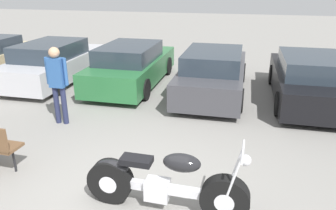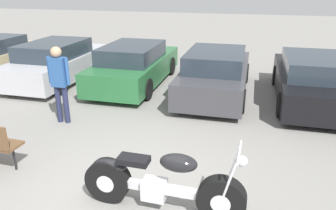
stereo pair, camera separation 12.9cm
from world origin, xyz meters
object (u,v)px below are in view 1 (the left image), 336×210
at_px(parked_car_green, 132,66).
at_px(parked_car_black, 308,79).
at_px(parked_car_dark_grey, 213,73).
at_px(parked_car_silver, 55,62).
at_px(person_standing, 57,79).
at_px(motorcycle, 163,184).

height_order(parked_car_green, parked_car_black, same).
xyz_separation_m(parked_car_green, parked_car_black, (5.09, -0.34, 0.00)).
relative_size(parked_car_dark_grey, parked_car_black, 1.00).
distance_m(parked_car_silver, person_standing, 3.64).
xyz_separation_m(motorcycle, parked_car_dark_grey, (0.13, 5.34, 0.19)).
relative_size(motorcycle, person_standing, 1.33).
bearing_deg(person_standing, parked_car_dark_grey, 42.97).
bearing_deg(parked_car_green, person_standing, -100.41).
bearing_deg(parked_car_black, motorcycle, -116.83).
bearing_deg(parked_car_silver, person_standing, -57.27).
bearing_deg(motorcycle, parked_car_silver, 132.24).
height_order(parked_car_dark_grey, person_standing, person_standing).
distance_m(parked_car_green, person_standing, 3.30).
relative_size(parked_car_green, parked_car_black, 1.00).
distance_m(motorcycle, person_standing, 3.91).
distance_m(motorcycle, parked_car_silver, 7.38).
distance_m(parked_car_green, parked_car_black, 5.10).
xyz_separation_m(parked_car_dark_grey, parked_car_black, (2.55, -0.05, 0.00)).
bearing_deg(parked_car_black, parked_car_dark_grey, 178.92).
xyz_separation_m(parked_car_silver, parked_car_black, (7.64, -0.17, 0.00)).
xyz_separation_m(motorcycle, parked_car_silver, (-4.96, 5.46, 0.19)).
distance_m(parked_car_silver, parked_car_green, 2.55).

